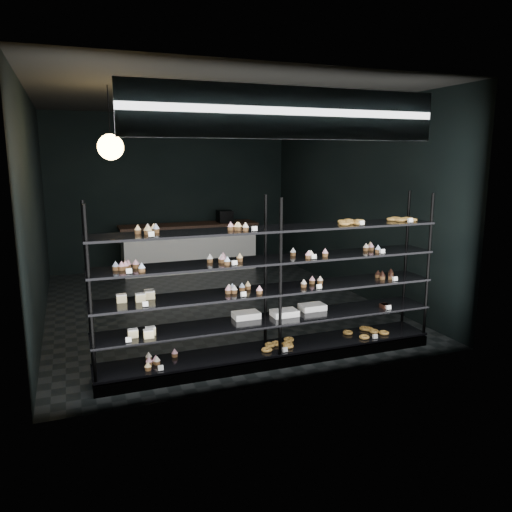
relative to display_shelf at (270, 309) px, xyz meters
name	(u,v)px	position (x,y,z in m)	size (l,w,h in m)	color
room	(210,205)	(0.00, 2.45, 0.97)	(5.01, 6.01, 3.20)	black
display_shelf	(270,309)	(0.00, 0.00, 0.00)	(4.00, 0.50, 1.91)	black
signage	(290,113)	(0.00, -0.48, 2.12)	(3.30, 0.05, 0.50)	#0D0E41
pendant_lamp	(111,147)	(-1.53, 1.47, 1.82)	(0.32, 0.32, 0.89)	black
service_counter	(190,247)	(0.24, 4.95, -0.13)	(2.81, 0.65, 1.23)	beige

